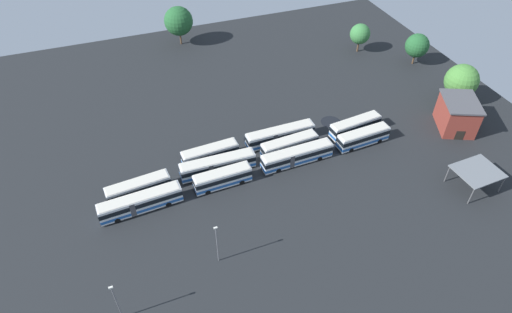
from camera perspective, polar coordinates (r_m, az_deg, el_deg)
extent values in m
plane|color=black|center=(84.52, -0.20, -0.69)|extent=(122.69, 122.69, 0.00)
cube|color=silver|center=(77.27, -14.78, -5.82)|extent=(14.25, 3.51, 2.91)
cube|color=beige|center=(76.18, -14.98, -5.05)|extent=(13.67, 3.27, 0.14)
cube|color=black|center=(76.93, -14.84, -5.58)|extent=(14.32, 3.56, 0.93)
cube|color=#1E56A8|center=(77.85, -14.68, -6.22)|extent=(14.32, 3.56, 0.58)
cube|color=black|center=(77.44, -9.82, -4.04)|extent=(0.21, 2.05, 1.07)
cube|color=#47474C|center=(77.23, -15.89, -6.14)|extent=(1.08, 2.61, 2.79)
cylinder|color=black|center=(79.24, -11.77, -4.96)|extent=(1.02, 0.37, 1.00)
cylinder|color=black|center=(77.67, -11.32, -6.10)|extent=(1.02, 0.37, 1.00)
cylinder|color=black|center=(78.94, -17.88, -6.74)|extent=(1.02, 0.37, 1.00)
cylinder|color=black|center=(77.35, -17.57, -7.93)|extent=(1.02, 0.37, 1.00)
cube|color=silver|center=(79.74, -15.04, -4.02)|extent=(11.39, 3.63, 2.91)
cube|color=beige|center=(78.69, -15.24, -3.24)|extent=(10.92, 3.39, 0.14)
cube|color=black|center=(79.42, -15.10, -3.78)|extent=(11.45, 3.68, 0.93)
cube|color=#1E56A8|center=(80.31, -14.94, -4.42)|extent=(11.45, 3.68, 0.58)
cube|color=black|center=(79.89, -11.28, -2.52)|extent=(0.27, 2.05, 1.07)
cylinder|color=black|center=(81.72, -12.77, -3.37)|extent=(1.03, 0.40, 1.00)
cylinder|color=black|center=(80.10, -12.31, -4.43)|extent=(1.03, 0.40, 1.00)
cylinder|color=black|center=(81.30, -17.43, -4.83)|extent=(1.03, 0.40, 1.00)
cylinder|color=black|center=(79.67, -17.07, -5.93)|extent=(1.03, 0.40, 1.00)
cube|color=silver|center=(79.04, -4.38, -2.82)|extent=(10.60, 2.94, 2.91)
cube|color=beige|center=(77.97, -4.43, -2.02)|extent=(10.17, 2.72, 0.14)
cube|color=black|center=(78.71, -4.39, -2.58)|extent=(10.65, 2.98, 0.93)
cube|color=#1E56A8|center=(79.61, -4.35, -3.23)|extent=(10.65, 2.98, 0.58)
cube|color=black|center=(79.87, -0.84, -1.51)|extent=(0.15, 2.06, 1.07)
cylinder|color=black|center=(81.41, -2.44, -2.30)|extent=(1.01, 0.34, 1.00)
cylinder|color=black|center=(79.87, -1.85, -3.37)|extent=(1.01, 0.34, 1.00)
cylinder|color=black|center=(80.12, -6.80, -3.54)|extent=(1.01, 0.34, 1.00)
cylinder|color=black|center=(78.56, -6.30, -4.65)|extent=(1.01, 0.34, 1.00)
cube|color=silver|center=(81.56, -4.99, -1.13)|extent=(14.13, 2.65, 2.91)
cube|color=beige|center=(80.53, -5.05, -0.34)|extent=(13.57, 2.45, 0.14)
cube|color=black|center=(81.24, -5.01, -0.89)|extent=(14.20, 2.69, 0.93)
cube|color=#1E56A8|center=(82.12, -4.96, -1.55)|extent=(14.20, 2.69, 0.58)
cube|color=black|center=(82.62, -0.30, 0.27)|extent=(0.08, 2.06, 1.07)
cube|color=#47474C|center=(81.32, -6.04, -1.38)|extent=(0.93, 2.57, 2.79)
cylinder|color=black|center=(84.04, -2.29, -0.57)|extent=(1.00, 0.31, 1.00)
cylinder|color=black|center=(82.43, -1.80, -1.59)|extent=(1.00, 0.31, 1.00)
cylinder|color=black|center=(82.65, -8.07, -1.94)|extent=(1.00, 0.31, 1.00)
cylinder|color=black|center=(81.01, -7.69, -3.01)|extent=(1.00, 0.31, 1.00)
cube|color=silver|center=(84.01, -5.99, 0.32)|extent=(10.99, 3.19, 2.91)
cube|color=beige|center=(83.01, -6.06, 1.11)|extent=(10.55, 2.97, 0.14)
cube|color=black|center=(83.71, -6.01, 0.56)|extent=(11.05, 3.23, 0.93)
cube|color=#1E56A8|center=(84.55, -5.95, -0.09)|extent=(11.05, 3.23, 0.58)
cube|color=black|center=(84.93, -2.56, 1.60)|extent=(0.19, 2.05, 1.07)
cylinder|color=black|center=(86.42, -4.08, 0.77)|extent=(1.02, 0.36, 1.00)
cylinder|color=black|center=(84.78, -3.53, -0.17)|extent=(1.02, 0.36, 1.00)
cylinder|color=black|center=(85.06, -8.32, -0.45)|extent=(1.02, 0.36, 1.00)
cylinder|color=black|center=(83.40, -7.84, -1.43)|extent=(1.02, 0.36, 1.00)
cube|color=silver|center=(83.53, 5.36, 0.09)|extent=(14.19, 3.02, 2.91)
cube|color=beige|center=(82.53, 5.43, 0.87)|extent=(13.62, 2.79, 0.14)
cube|color=black|center=(83.22, 5.38, 0.32)|extent=(14.26, 3.06, 0.93)
cube|color=#1E56A8|center=(84.07, 5.32, -0.33)|extent=(14.26, 3.06, 0.58)
cube|color=black|center=(86.02, 9.60, 1.56)|extent=(0.13, 2.06, 1.07)
cube|color=#47474C|center=(82.97, 4.40, -0.19)|extent=(0.99, 2.59, 2.79)
cylinder|color=black|center=(86.79, 7.56, 0.67)|extent=(1.01, 0.34, 1.00)
cylinder|color=black|center=(85.34, 8.28, -0.27)|extent=(1.01, 0.34, 1.00)
cylinder|color=black|center=(83.64, 2.27, -0.82)|extent=(1.01, 0.34, 1.00)
cylinder|color=black|center=(82.13, 2.93, -1.83)|extent=(1.01, 0.34, 1.00)
cube|color=silver|center=(85.71, 4.37, 1.45)|extent=(11.55, 3.34, 2.91)
cube|color=beige|center=(84.73, 4.43, 2.23)|extent=(11.08, 3.11, 0.14)
cube|color=black|center=(85.41, 4.39, 1.69)|extent=(11.61, 3.38, 0.93)
cube|color=#1E56A8|center=(86.24, 4.35, 1.04)|extent=(11.61, 3.38, 0.58)
cube|color=black|center=(87.70, 7.70, 2.72)|extent=(0.21, 2.05, 1.07)
cylinder|color=black|center=(88.67, 6.01, 1.88)|extent=(1.02, 0.37, 1.00)
cylinder|color=black|center=(87.19, 6.74, 0.99)|extent=(1.02, 0.37, 1.00)
cylinder|color=black|center=(86.02, 1.89, 0.64)|extent=(1.02, 0.37, 1.00)
cylinder|color=black|center=(84.49, 2.57, -0.30)|extent=(1.02, 0.37, 1.00)
cube|color=silver|center=(88.02, 3.17, 2.79)|extent=(14.15, 2.73, 2.91)
cube|color=beige|center=(87.07, 3.20, 3.56)|extent=(13.58, 2.52, 0.14)
cube|color=black|center=(87.73, 3.18, 3.02)|extent=(14.22, 2.76, 0.93)
cube|color=#1E56A8|center=(88.54, 3.15, 2.38)|extent=(14.22, 2.76, 0.58)
cube|color=black|center=(90.26, 7.31, 4.07)|extent=(0.09, 2.06, 1.07)
cube|color=#47474C|center=(87.52, 2.24, 2.56)|extent=(0.94, 2.57, 2.79)
cylinder|color=black|center=(91.13, 5.37, 3.22)|extent=(1.00, 0.32, 1.00)
cylinder|color=black|center=(89.56, 6.00, 2.36)|extent=(1.00, 0.32, 1.00)
cylinder|color=black|center=(88.30, 0.24, 1.96)|extent=(1.00, 0.32, 1.00)
cylinder|color=black|center=(86.67, 0.79, 1.04)|extent=(1.00, 0.32, 1.00)
cube|color=silver|center=(89.98, 13.78, 2.46)|extent=(11.09, 3.24, 2.91)
cube|color=beige|center=(89.05, 13.93, 3.21)|extent=(10.64, 3.01, 0.14)
cube|color=black|center=(89.69, 13.82, 2.69)|extent=(11.15, 3.28, 0.93)
cube|color=#1E56A8|center=(90.48, 13.69, 2.06)|extent=(11.15, 3.28, 0.58)
cube|color=black|center=(92.63, 16.60, 3.57)|extent=(0.20, 2.05, 1.07)
cylinder|color=black|center=(93.23, 14.96, 2.80)|extent=(1.02, 0.37, 1.00)
cylinder|color=black|center=(91.91, 15.78, 1.96)|extent=(1.02, 0.37, 1.00)
cylinder|color=black|center=(89.73, 11.47, 1.72)|extent=(1.02, 0.37, 1.00)
cylinder|color=black|center=(88.36, 12.27, 0.84)|extent=(1.02, 0.37, 1.00)
cube|color=silver|center=(92.51, 12.78, 3.89)|extent=(11.34, 3.76, 2.91)
cube|color=beige|center=(91.60, 12.93, 4.64)|extent=(10.87, 3.51, 0.14)
cube|color=black|center=(92.23, 12.83, 4.12)|extent=(11.40, 3.81, 0.93)
cube|color=#1E56A8|center=(93.00, 12.71, 3.50)|extent=(11.40, 3.81, 0.58)
cube|color=black|center=(95.32, 15.51, 5.05)|extent=(0.29, 2.05, 1.07)
cylinder|color=black|center=(95.83, 13.91, 4.24)|extent=(1.03, 0.41, 1.00)
cylinder|color=black|center=(94.52, 14.75, 3.46)|extent=(1.03, 0.41, 1.00)
cylinder|color=black|center=(92.14, 10.54, 3.11)|extent=(1.03, 0.41, 1.00)
cylinder|color=black|center=(90.77, 11.36, 2.29)|extent=(1.03, 0.41, 1.00)
cube|color=maroon|center=(99.99, 24.69, 4.93)|extent=(9.30, 10.33, 6.25)
cube|color=#4C4C51|center=(98.24, 25.23, 6.46)|extent=(9.86, 10.95, 0.36)
cube|color=black|center=(97.99, 24.98, 2.49)|extent=(1.67, 0.78, 2.20)
cube|color=slate|center=(86.36, 26.91, -1.71)|extent=(8.00, 6.95, 0.20)
cylinder|color=#59595B|center=(91.18, 26.80, -0.82)|extent=(0.20, 0.20, 3.78)
cylinder|color=#59595B|center=(88.85, 29.34, -3.19)|extent=(0.20, 0.20, 3.78)
cylinder|color=#59595B|center=(86.59, 23.61, -2.11)|extent=(0.20, 0.20, 3.78)
cylinder|color=#59595B|center=(84.14, 26.20, -4.65)|extent=(0.20, 0.20, 3.78)
cylinder|color=slate|center=(66.75, -5.07, -11.42)|extent=(0.16, 0.16, 7.76)
cube|color=silver|center=(63.55, -5.29, -9.23)|extent=(0.56, 0.28, 0.20)
cylinder|color=slate|center=(64.28, -17.62, -17.74)|extent=(0.16, 0.16, 7.40)
cube|color=silver|center=(61.08, -18.39, -15.87)|extent=(0.56, 0.28, 0.20)
cylinder|color=brown|center=(120.89, 19.81, 11.85)|extent=(0.44, 0.44, 2.55)
sphere|color=#235B2D|center=(119.19, 20.23, 13.40)|extent=(5.85, 5.85, 5.85)
cylinder|color=brown|center=(122.62, 13.12, 13.76)|extent=(0.44, 0.44, 2.77)
sphere|color=#387A3D|center=(121.02, 13.38, 15.26)|extent=(5.21, 5.21, 5.21)
cylinder|color=brown|center=(124.87, -9.78, 14.94)|extent=(0.44, 0.44, 3.35)
sphere|color=#235B2D|center=(122.77, -10.05, 16.97)|extent=(7.58, 7.58, 7.58)
cylinder|color=brown|center=(109.50, 24.54, 7.07)|extent=(0.44, 0.44, 2.35)
sphere|color=#478438|center=(107.37, 25.18, 8.92)|extent=(7.30, 7.30, 7.30)
cylinder|color=black|center=(88.74, 9.92, 1.02)|extent=(3.66, 3.66, 0.01)
cylinder|color=black|center=(95.51, 9.71, 4.44)|extent=(4.33, 4.33, 0.01)
cylinder|color=black|center=(89.73, -0.26, 2.31)|extent=(4.28, 4.28, 0.01)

